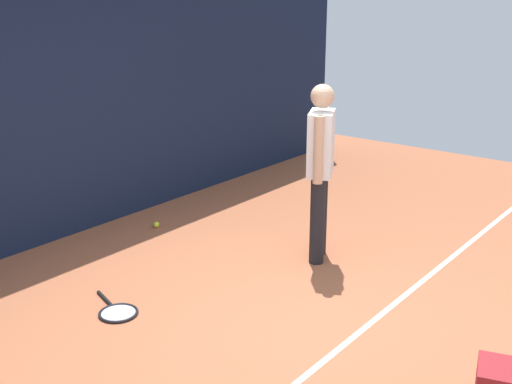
% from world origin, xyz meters
% --- Properties ---
extents(ground_plane, '(12.00, 12.00, 0.00)m').
position_xyz_m(ground_plane, '(0.00, 0.00, 0.00)').
color(ground_plane, '#9E5638').
extents(back_fence, '(10.00, 0.10, 2.60)m').
position_xyz_m(back_fence, '(0.00, 3.00, 1.30)').
color(back_fence, '#141E38').
rests_on(back_fence, ground).
extents(court_line, '(9.00, 0.05, 0.00)m').
position_xyz_m(court_line, '(0.00, -0.49, 0.00)').
color(court_line, white).
rests_on(court_line, ground).
extents(tennis_player, '(0.48, 0.38, 1.70)m').
position_xyz_m(tennis_player, '(1.17, 0.55, 0.97)').
color(tennis_player, black).
rests_on(tennis_player, ground).
extents(tennis_racket, '(0.41, 0.64, 0.03)m').
position_xyz_m(tennis_racket, '(-0.79, 1.22, 0.01)').
color(tennis_racket, black).
rests_on(tennis_racket, ground).
extents(tennis_ball_near_player, '(0.07, 0.07, 0.07)m').
position_xyz_m(tennis_ball_near_player, '(0.75, 2.40, 0.03)').
color(tennis_ball_near_player, '#CCE033').
rests_on(tennis_ball_near_player, ground).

